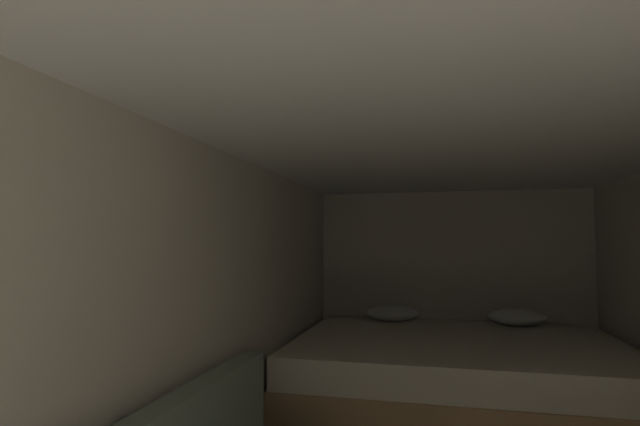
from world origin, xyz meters
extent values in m
cube|color=beige|center=(0.00, 4.41, 0.98)|extent=(2.64, 0.05, 1.95)
cube|color=beige|center=(-1.30, 1.92, 0.98)|extent=(0.05, 4.94, 1.95)
cube|color=white|center=(0.00, 1.92, 1.98)|extent=(2.64, 4.94, 0.05)
cube|color=tan|center=(0.00, 3.39, 0.25)|extent=(2.42, 1.89, 0.51)
cube|color=beige|center=(0.00, 3.39, 0.62)|extent=(2.38, 1.85, 0.21)
ellipsoid|color=white|center=(-0.55, 4.11, 0.80)|extent=(0.49, 0.35, 0.14)
ellipsoid|color=white|center=(0.55, 4.11, 0.80)|extent=(0.49, 0.35, 0.14)
camera|label=1|loc=(-0.14, -0.48, 1.44)|focal=27.20mm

